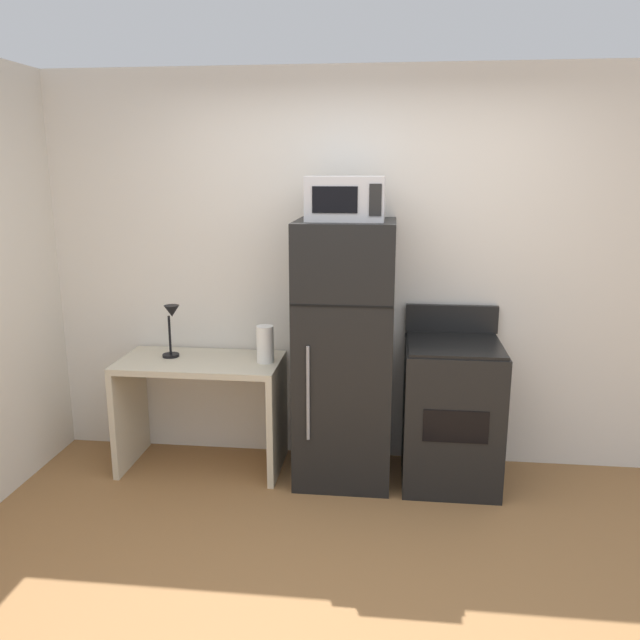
# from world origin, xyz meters

# --- Properties ---
(ground_plane) EXTENTS (12.00, 12.00, 0.00)m
(ground_plane) POSITION_xyz_m (0.00, 0.00, 0.00)
(ground_plane) COLOR olive
(wall_back_white) EXTENTS (5.00, 0.10, 2.60)m
(wall_back_white) POSITION_xyz_m (0.00, 1.70, 1.30)
(wall_back_white) COLOR silver
(wall_back_white) RESTS_ON ground
(desk) EXTENTS (1.06, 0.55, 0.75)m
(desk) POSITION_xyz_m (-1.07, 1.35, 0.51)
(desk) COLOR beige
(desk) RESTS_ON ground
(desk_lamp) EXTENTS (0.14, 0.12, 0.35)m
(desk_lamp) POSITION_xyz_m (-1.26, 1.39, 0.99)
(desk_lamp) COLOR black
(desk_lamp) RESTS_ON desk
(paper_towel_roll) EXTENTS (0.11, 0.11, 0.24)m
(paper_towel_roll) POSITION_xyz_m (-0.63, 1.35, 0.87)
(paper_towel_roll) COLOR white
(paper_towel_roll) RESTS_ON desk
(refrigerator) EXTENTS (0.60, 0.62, 1.67)m
(refrigerator) POSITION_xyz_m (-0.12, 1.33, 0.83)
(refrigerator) COLOR black
(refrigerator) RESTS_ON ground
(microwave) EXTENTS (0.46, 0.35, 0.26)m
(microwave) POSITION_xyz_m (-0.12, 1.31, 1.80)
(microwave) COLOR #B7B7BC
(microwave) RESTS_ON refrigerator
(oven_range) EXTENTS (0.60, 0.61, 1.10)m
(oven_range) POSITION_xyz_m (0.56, 1.33, 0.47)
(oven_range) COLOR black
(oven_range) RESTS_ON ground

